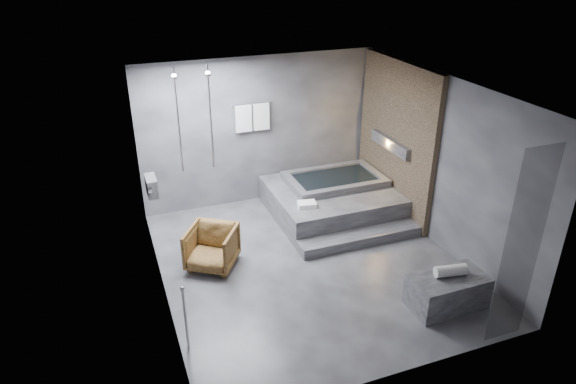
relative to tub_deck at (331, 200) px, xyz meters
name	(u,v)px	position (x,y,z in m)	size (l,w,h in m)	color
room	(329,153)	(-0.65, -1.21, 1.48)	(5.00, 5.04, 2.82)	#2C2C2F
tub_deck	(331,200)	(0.00, 0.00, 0.00)	(2.20, 2.00, 0.50)	#313134
tub_step	(360,238)	(0.00, -1.18, -0.16)	(2.20, 0.36, 0.18)	#313134
concrete_bench	(447,291)	(0.34, -3.08, -0.01)	(1.06, 0.58, 0.48)	#2E2E30
driftwood_chair	(212,248)	(-2.50, -0.97, 0.08)	(0.71, 0.73, 0.67)	#3F270F
rolled_towel	(451,271)	(0.36, -3.05, 0.30)	(0.16, 0.16, 0.44)	silver
deck_towel	(307,204)	(-0.71, -0.52, 0.29)	(0.31, 0.23, 0.08)	white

